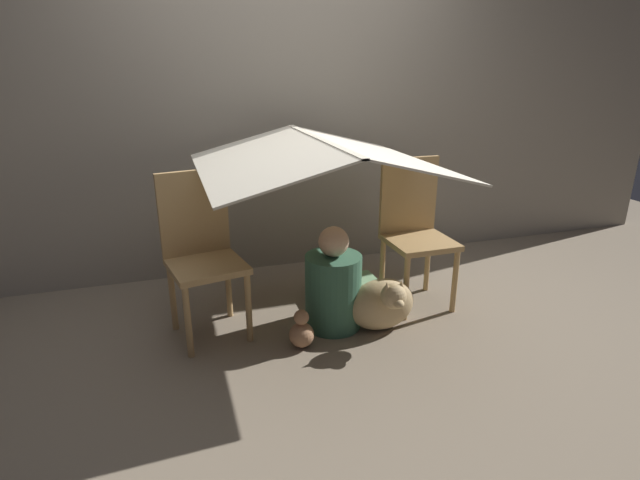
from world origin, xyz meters
The scene contains 9 objects.
ground_plane centered at (0.00, 0.00, 0.00)m, with size 8.80×8.80×0.00m, color gray.
wall_back centered at (0.00, 1.07, 1.25)m, with size 7.00×0.05×2.50m.
chair_left centered at (-0.69, 0.18, 0.52)m, with size 0.47×0.47×0.95m.
chair_right centered at (0.67, 0.19, 0.52)m, with size 0.40×0.40×0.95m.
sheet_canopy centered at (0.00, 0.11, 1.04)m, with size 1.34×1.33×0.18m.
person_front centered at (0.05, -0.01, 0.26)m, with size 0.34×0.34×0.64m.
dog centered at (0.31, -0.14, 0.18)m, with size 0.41×0.37×0.38m.
floor_cushion centered at (0.27, 0.34, 0.05)m, with size 0.46×0.36×0.10m.
plush_toy centered at (-0.20, -0.18, 0.09)m, with size 0.14×0.14×0.23m.
Camera 1 is at (-0.84, -2.57, 1.52)m, focal length 28.00 mm.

